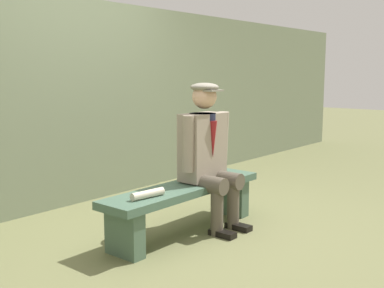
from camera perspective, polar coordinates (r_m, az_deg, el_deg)
ground_plane at (r=4.26m, az=-0.86°, el=-10.49°), size 30.00×30.00×0.00m
bench at (r=4.17m, az=-0.87°, el=-6.52°), size 1.69×0.39×0.42m
seated_man at (r=4.24m, az=1.85°, el=-0.79°), size 0.60×0.56×1.30m
rolled_magazine at (r=3.74m, az=-5.31°, el=-5.96°), size 0.30×0.10×0.06m
stadium_wall at (r=5.23m, az=-14.42°, el=4.85°), size 12.00×0.24×2.15m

